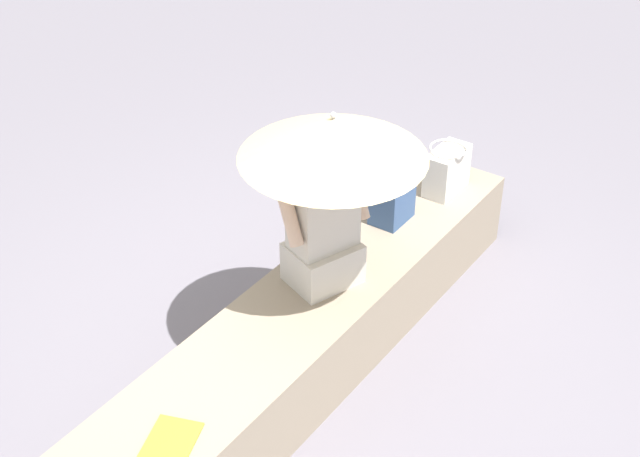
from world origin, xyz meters
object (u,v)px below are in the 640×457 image
(person_seated, at_px, (323,217))
(magazine, at_px, (170,444))
(tote_bag_canvas, at_px, (447,170))
(parasol, at_px, (333,138))
(handbag_black, at_px, (392,196))

(person_seated, bearing_deg, magazine, 5.47)
(person_seated, height_order, tote_bag_canvas, person_seated)
(person_seated, distance_m, parasol, 0.47)
(person_seated, relative_size, tote_bag_canvas, 2.95)
(parasol, xyz_separation_m, handbag_black, (-0.69, -0.07, -0.70))
(handbag_black, height_order, tote_bag_canvas, handbag_black)
(tote_bag_canvas, distance_m, magazine, 2.43)
(person_seated, distance_m, handbag_black, 0.72)
(person_seated, xyz_separation_m, handbag_black, (-0.68, -0.01, -0.23))
(parasol, relative_size, tote_bag_canvas, 3.22)
(handbag_black, bearing_deg, magazine, 3.75)
(parasol, distance_m, magazine, 1.53)
(tote_bag_canvas, height_order, magazine, tote_bag_canvas)
(handbag_black, relative_size, magazine, 1.13)
(person_seated, xyz_separation_m, magazine, (1.28, 0.12, -0.38))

